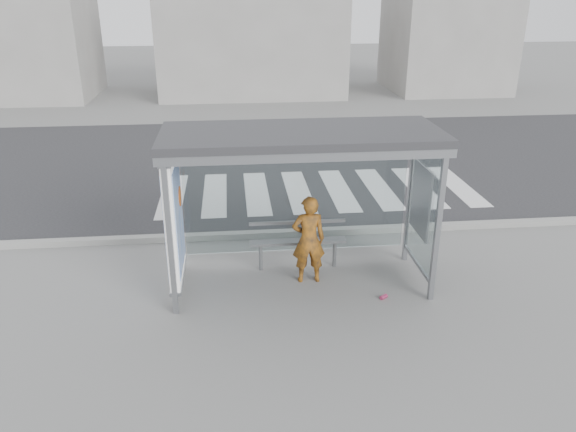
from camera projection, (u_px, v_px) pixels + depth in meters
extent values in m
plane|color=slate|center=(300.00, 284.00, 9.41)|extent=(80.00, 80.00, 0.00)
cube|color=#242427|center=(270.00, 162.00, 15.84)|extent=(30.00, 10.00, 0.01)
cube|color=gray|center=(288.00, 233.00, 11.18)|extent=(30.00, 0.18, 0.12)
cube|color=silver|center=(173.00, 196.00, 13.31)|extent=(0.55, 3.00, 0.00)
cube|color=silver|center=(215.00, 194.00, 13.40)|extent=(0.55, 3.00, 0.00)
cube|color=silver|center=(257.00, 193.00, 13.50)|extent=(0.55, 3.00, 0.00)
cube|color=silver|center=(298.00, 191.00, 13.59)|extent=(0.55, 3.00, 0.00)
cube|color=silver|center=(339.00, 190.00, 13.69)|extent=(0.55, 3.00, 0.00)
cube|color=silver|center=(379.00, 188.00, 13.79)|extent=(0.55, 3.00, 0.00)
cube|color=silver|center=(418.00, 187.00, 13.88)|extent=(0.55, 3.00, 0.00)
cube|color=silver|center=(457.00, 186.00, 13.98)|extent=(0.55, 3.00, 0.00)
cube|color=gray|center=(170.00, 239.00, 8.10)|extent=(0.08, 0.08, 2.50)
cube|color=gray|center=(438.00, 227.00, 8.48)|extent=(0.08, 0.08, 2.50)
cube|color=gray|center=(177.00, 204.00, 9.39)|extent=(0.08, 0.08, 2.50)
cube|color=gray|center=(410.00, 195.00, 9.77)|extent=(0.08, 0.08, 2.50)
cube|color=#2D2D30|center=(302.00, 134.00, 8.43)|extent=(4.25, 1.65, 0.12)
cube|color=gray|center=(309.00, 156.00, 7.78)|extent=(4.25, 0.06, 0.18)
cube|color=white|center=(296.00, 197.00, 9.56)|extent=(3.80, 0.02, 2.00)
cube|color=white|center=(174.00, 217.00, 8.72)|extent=(0.15, 1.25, 2.00)
cube|color=blue|center=(179.00, 217.00, 8.73)|extent=(0.01, 1.10, 1.70)
cylinder|color=#CA5112|center=(180.00, 196.00, 8.87)|extent=(0.02, 0.32, 0.32)
cube|color=white|center=(423.00, 207.00, 9.11)|extent=(0.03, 1.25, 2.00)
cube|color=beige|center=(421.00, 200.00, 9.11)|extent=(0.03, 0.86, 1.16)
cube|color=gray|center=(16.00, 26.00, 23.85)|extent=(6.00, 5.00, 6.00)
cube|color=gray|center=(251.00, 36.00, 24.99)|extent=(8.00, 5.00, 5.00)
cube|color=gray|center=(449.00, 11.00, 25.47)|extent=(5.00, 5.00, 7.00)
imported|color=#C06612|center=(309.00, 240.00, 9.23)|extent=(0.56, 0.37, 1.52)
cube|color=slate|center=(298.00, 242.00, 9.74)|extent=(1.68, 0.21, 0.05)
cylinder|color=slate|center=(261.00, 257.00, 9.78)|extent=(0.07, 0.07, 0.49)
cylinder|color=slate|center=(335.00, 254.00, 9.91)|extent=(0.07, 0.07, 0.49)
cube|color=slate|center=(297.00, 222.00, 9.70)|extent=(1.68, 0.04, 0.06)
cylinder|color=#E5437A|center=(384.00, 297.00, 8.95)|extent=(0.14, 0.13, 0.07)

